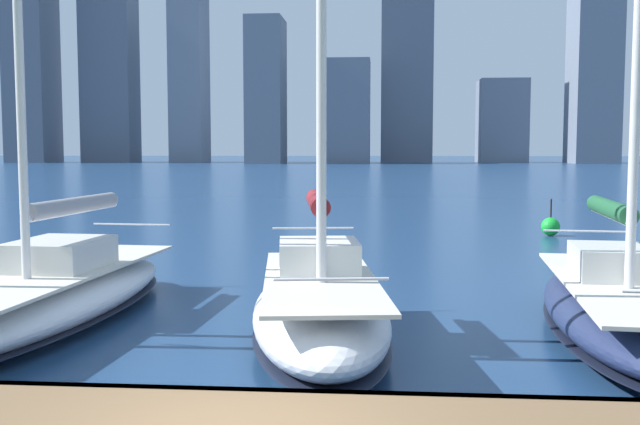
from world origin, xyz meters
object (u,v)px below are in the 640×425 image
(sailboat_forest, at_px, (620,303))
(sailboat_maroon, at_px, (320,305))
(channel_buoy, at_px, (551,226))
(sailboat_grey, at_px, (48,292))

(sailboat_forest, bearing_deg, sailboat_maroon, 10.08)
(channel_buoy, bearing_deg, sailboat_forest, 81.77)
(sailboat_forest, height_order, sailboat_maroon, sailboat_forest)
(sailboat_forest, relative_size, sailboat_grey, 1.09)
(sailboat_forest, xyz_separation_m, channel_buoy, (-2.26, -15.64, -0.30))
(sailboat_forest, relative_size, channel_buoy, 9.16)
(sailboat_maroon, distance_m, sailboat_grey, 5.40)
(sailboat_forest, distance_m, sailboat_maroon, 5.20)
(sailboat_maroon, height_order, sailboat_grey, sailboat_grey)
(sailboat_grey, bearing_deg, channel_buoy, -129.56)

